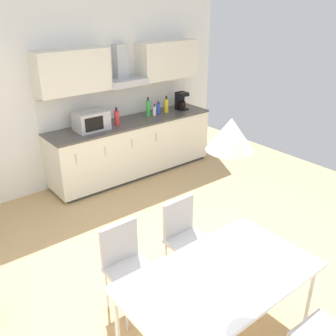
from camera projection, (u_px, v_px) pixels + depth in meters
ground_plane at (194, 279)px, 3.95m from camera, size 7.35×8.74×0.02m
wall_back at (61, 92)px, 5.45m from camera, size 5.88×0.10×2.88m
kitchen_counter at (133, 147)px, 6.14m from camera, size 2.79×0.68×0.91m
backsplash_tile at (120, 102)px, 6.08m from camera, size 2.77×0.02×0.46m
upper_wall_cabinets at (124, 66)px, 5.71m from camera, size 2.77×0.40×0.60m
microwave at (91, 121)px, 5.49m from camera, size 0.48×0.35×0.28m
coffee_maker at (181, 101)px, 6.50m from camera, size 0.18×0.19×0.30m
bottle_red at (117, 118)px, 5.70m from camera, size 0.08×0.08×0.27m
bottle_blue at (158, 108)px, 6.26m from camera, size 0.06×0.06×0.21m
bottle_yellow at (166, 105)px, 6.33m from camera, size 0.08×0.08×0.28m
bottle_white at (154, 111)px, 6.17m from camera, size 0.06×0.06×0.19m
bottle_green at (148, 108)px, 6.11m from camera, size 0.07×0.07×0.32m
dining_table at (220, 279)px, 2.95m from camera, size 1.57×0.90×0.73m
chair_far_left at (126, 260)px, 3.40m from camera, size 0.40×0.40×0.87m
chair_far_right at (184, 232)px, 3.80m from camera, size 0.41×0.41×0.87m
pendant_lamp at (231, 134)px, 2.44m from camera, size 0.32×0.32×0.22m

